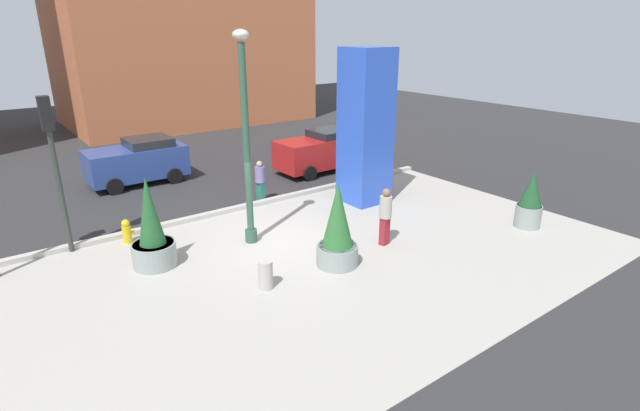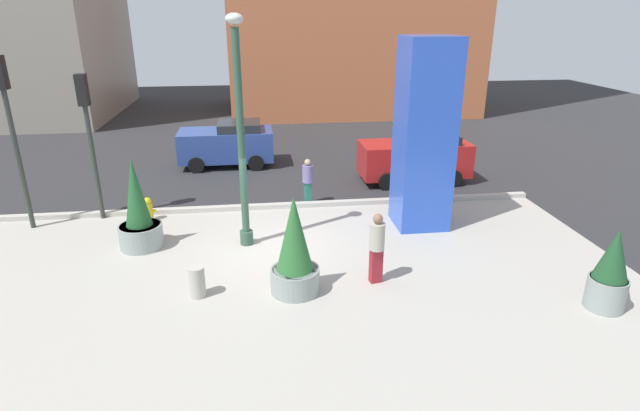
% 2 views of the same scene
% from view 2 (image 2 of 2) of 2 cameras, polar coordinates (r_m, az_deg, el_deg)
% --- Properties ---
extents(ground_plane, '(60.00, 60.00, 0.00)m').
position_cam_2_polar(ground_plane, '(17.62, -6.08, 0.67)').
color(ground_plane, '#2D2D30').
extents(plaza_pavement, '(18.00, 10.00, 0.02)m').
position_cam_2_polar(plaza_pavement, '(12.17, -5.26, -9.08)').
color(plaza_pavement, '#ADA89E').
rests_on(plaza_pavement, ground_plane).
extents(curb_strip, '(18.00, 0.24, 0.16)m').
position_cam_2_polar(curb_strip, '(16.77, -6.00, -0.11)').
color(curb_strip, '#B7B2A8').
rests_on(curb_strip, ground_plane).
extents(lamp_post, '(0.44, 0.44, 6.06)m').
position_cam_2_polar(lamp_post, '(13.38, -8.87, 7.21)').
color(lamp_post, '#335642').
rests_on(lamp_post, ground_plane).
extents(art_pillar_blue, '(1.48, 1.48, 5.49)m').
position_cam_2_polar(art_pillar_blue, '(14.98, 11.67, 7.69)').
color(art_pillar_blue, blue).
rests_on(art_pillar_blue, ground_plane).
extents(potted_plant_near_left, '(1.17, 1.17, 2.53)m').
position_cam_2_polar(potted_plant_near_left, '(14.50, -19.78, -0.99)').
color(potted_plant_near_left, gray).
rests_on(potted_plant_near_left, ground_plane).
extents(potted_plant_mid_plaza, '(1.13, 1.13, 2.36)m').
position_cam_2_polar(potted_plant_mid_plaza, '(11.46, -2.89, -5.24)').
color(potted_plant_mid_plaza, gray).
rests_on(potted_plant_mid_plaza, ground_plane).
extents(potted_plant_curbside, '(0.82, 0.82, 1.87)m').
position_cam_2_polar(potted_plant_curbside, '(12.53, 29.88, -6.58)').
color(potted_plant_curbside, gray).
rests_on(potted_plant_curbside, ground_plane).
extents(fire_hydrant, '(0.36, 0.26, 0.75)m').
position_cam_2_polar(fire_hydrant, '(16.54, -18.75, -0.38)').
color(fire_hydrant, gold).
rests_on(fire_hydrant, ground_plane).
extents(concrete_bollard, '(0.36, 0.36, 0.75)m').
position_cam_2_polar(concrete_bollard, '(11.87, -13.67, -8.37)').
color(concrete_bollard, '#B2ADA3').
rests_on(concrete_bollard, ground_plane).
extents(traffic_light_far_side, '(0.28, 0.42, 4.43)m').
position_cam_2_polar(traffic_light_far_side, '(16.56, -24.67, 8.32)').
color(traffic_light_far_side, '#333833').
rests_on(traffic_light_far_side, ground_plane).
extents(traffic_light_corner, '(0.28, 0.42, 5.00)m').
position_cam_2_polar(traffic_light_corner, '(16.68, -31.58, 8.49)').
color(traffic_light_corner, '#333833').
rests_on(traffic_light_corner, ground_plane).
extents(car_passing_lane, '(3.86, 2.13, 1.83)m').
position_cam_2_polar(car_passing_lane, '(21.67, -10.38, 6.89)').
color(car_passing_lane, '#2D4793').
rests_on(car_passing_lane, ground_plane).
extents(car_curb_east, '(4.10, 2.00, 1.82)m').
position_cam_2_polar(car_curb_east, '(19.57, 10.69, 5.36)').
color(car_curb_east, red).
rests_on(car_curb_east, ground_plane).
extents(pedestrian_by_curb, '(0.42, 0.42, 1.57)m').
position_cam_2_polar(pedestrian_by_curb, '(16.84, -1.39, 2.93)').
color(pedestrian_by_curb, '#236656').
rests_on(pedestrian_by_curb, ground_plane).
extents(pedestrian_on_sidewalk, '(0.42, 0.42, 1.76)m').
position_cam_2_polar(pedestrian_on_sidewalk, '(11.94, 6.42, -4.42)').
color(pedestrian_on_sidewalk, maroon).
rests_on(pedestrian_on_sidewalk, ground_plane).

